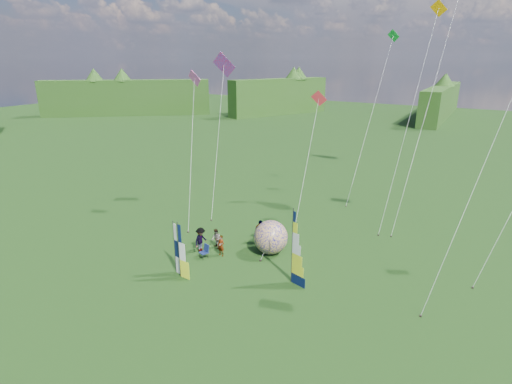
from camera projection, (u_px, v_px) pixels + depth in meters
The scene contains 18 objects.
ground at pixel (236, 304), 23.06m from camera, with size 220.00×220.00×0.00m, color #244E16.
treeline_ring at pixel (235, 241), 21.78m from camera, with size 210.00×210.00×8.00m, color #274619, non-canonical shape.
feather_banner_main at pixel (292, 247), 24.56m from camera, with size 1.31×0.10×4.83m, color #08143C, non-canonical shape.
side_banner_left at pixel (179, 251), 25.37m from camera, with size 1.02×0.10×3.70m, color yellow, non-canonical shape.
side_banner_far at pixel (175, 248), 25.93m from camera, with size 1.04×0.10×3.54m, color white, non-canonical shape.
bol_inflatable at pixel (271, 237), 28.70m from camera, with size 2.47×2.47×2.47m, color #000071.
spectator_a at pixel (221, 246), 28.43m from camera, with size 0.57×0.37×1.56m, color #66594C.
spectator_b at pixel (216, 239), 29.55m from camera, with size 0.74×0.37×1.53m, color #66594C.
spectator_c at pixel (201, 240), 28.97m from camera, with size 1.22×0.45×1.88m, color #66594C.
spectator_d at pixel (260, 231), 30.46m from camera, with size 1.07×0.44×1.82m, color #66594C.
camp_chair at pixel (204, 252), 28.14m from camera, with size 0.59×0.59×1.02m, color #121E4A, non-canonical shape.
kite_whale at pixel (432, 88), 32.70m from camera, with size 4.74×15.45×22.26m, color black, non-canonical shape.
kite_rainbow_delta at pixel (218, 129), 35.91m from camera, with size 6.97×10.78×14.83m, color red, non-canonical shape.
kite_parafoil at pixel (496, 127), 20.40m from camera, with size 7.35×10.07×20.30m, color #AD1613, non-canonical shape.
small_kite_red at pixel (308, 152), 35.27m from camera, with size 4.00×10.21×11.11m, color red, non-canonical shape.
small_kite_orange at pixel (409, 115), 31.69m from camera, with size 3.38×9.57×18.31m, color #EE9900, non-canonical shape.
small_kite_pink at pixel (191, 145), 33.35m from camera, with size 5.66×8.10×13.08m, color #FB59B6, non-canonical shape.
small_kite_green at pixel (371, 113), 39.00m from camera, with size 2.78×11.26×16.62m, color green, non-canonical shape.
Camera 1 is at (11.06, -16.42, 13.54)m, focal length 28.00 mm.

